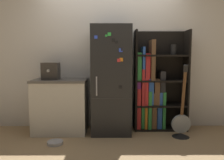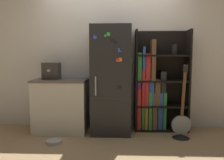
{
  "view_description": "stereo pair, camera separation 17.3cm",
  "coord_description": "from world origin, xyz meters",
  "px_view_note": "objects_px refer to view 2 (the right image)",
  "views": [
    {
      "loc": [
        -0.01,
        -3.54,
        1.27
      ],
      "look_at": [
        0.01,
        0.15,
        0.9
      ],
      "focal_mm": 35.0,
      "sensor_mm": 36.0,
      "label": 1
    },
    {
      "loc": [
        0.16,
        -3.53,
        1.27
      ],
      "look_at": [
        0.01,
        0.15,
        0.9
      ],
      "focal_mm": 35.0,
      "sensor_mm": 36.0,
      "label": 2
    }
  ],
  "objects_px": {
    "refrigerator": "(111,80)",
    "bookshelf": "(154,89)",
    "pet_bowl": "(54,141)",
    "espresso_machine": "(52,71)",
    "guitar": "(181,128)"
  },
  "relations": [
    {
      "from": "espresso_machine",
      "to": "bookshelf",
      "type": "bearing_deg",
      "value": 5.96
    },
    {
      "from": "refrigerator",
      "to": "pet_bowl",
      "type": "relative_size",
      "value": 7.65
    },
    {
      "from": "refrigerator",
      "to": "espresso_machine",
      "type": "bearing_deg",
      "value": -178.74
    },
    {
      "from": "refrigerator",
      "to": "guitar",
      "type": "relative_size",
      "value": 1.54
    },
    {
      "from": "espresso_machine",
      "to": "guitar",
      "type": "xyz_separation_m",
      "value": [
        2.14,
        -0.25,
        -0.88
      ]
    },
    {
      "from": "bookshelf",
      "to": "pet_bowl",
      "type": "distance_m",
      "value": 1.88
    },
    {
      "from": "refrigerator",
      "to": "espresso_machine",
      "type": "relative_size",
      "value": 6.2
    },
    {
      "from": "espresso_machine",
      "to": "guitar",
      "type": "height_order",
      "value": "espresso_machine"
    },
    {
      "from": "pet_bowl",
      "to": "bookshelf",
      "type": "bearing_deg",
      "value": 24.32
    },
    {
      "from": "bookshelf",
      "to": "espresso_machine",
      "type": "bearing_deg",
      "value": -174.04
    },
    {
      "from": "guitar",
      "to": "pet_bowl",
      "type": "relative_size",
      "value": 4.98
    },
    {
      "from": "refrigerator",
      "to": "bookshelf",
      "type": "relative_size",
      "value": 1.03
    },
    {
      "from": "bookshelf",
      "to": "refrigerator",
      "type": "bearing_deg",
      "value": -167.9
    },
    {
      "from": "guitar",
      "to": "pet_bowl",
      "type": "height_order",
      "value": "guitar"
    },
    {
      "from": "espresso_machine",
      "to": "pet_bowl",
      "type": "xyz_separation_m",
      "value": [
        0.18,
        -0.53,
        -1.03
      ]
    }
  ]
}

